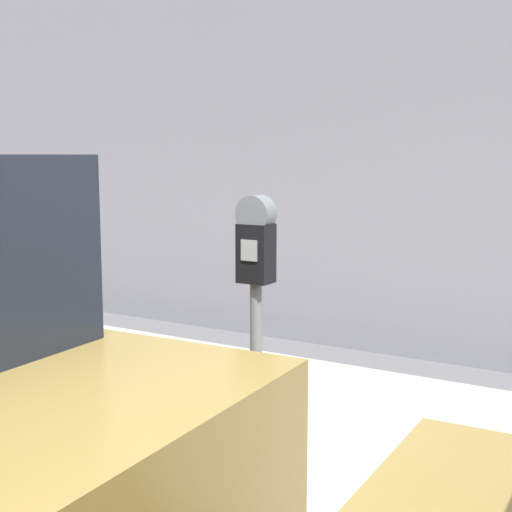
% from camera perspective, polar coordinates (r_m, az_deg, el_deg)
% --- Properties ---
extents(sidewalk, '(24.00, 2.80, 0.11)m').
position_cam_1_polar(sidewalk, '(4.52, 4.84, -14.47)').
color(sidewalk, '#BCB7AD').
rests_on(sidewalk, ground_plane).
extents(building_facade, '(24.00, 0.30, 4.91)m').
position_cam_1_polar(building_facade, '(6.40, 14.66, 13.84)').
color(building_facade, gray).
rests_on(building_facade, ground_plane).
extents(parking_meter, '(0.17, 0.13, 1.49)m').
position_cam_1_polar(parking_meter, '(3.40, -0.00, -2.56)').
color(parking_meter, slate).
rests_on(parking_meter, sidewalk).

